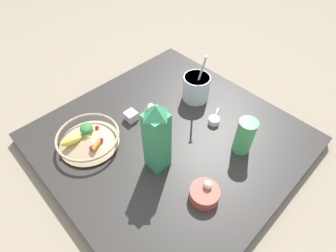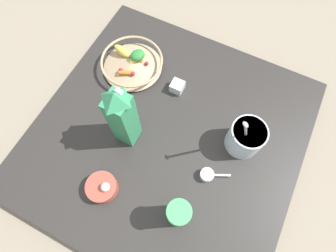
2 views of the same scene
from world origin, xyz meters
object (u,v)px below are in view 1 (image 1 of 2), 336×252
(drinking_cup, at_px, (245,136))
(fruit_bowl, at_px, (88,138))
(spice_jar, at_px, (131,116))
(milk_carton, at_px, (157,138))
(garlic_bowl, at_px, (205,193))
(yogurt_tub, at_px, (196,87))

(drinking_cup, bearing_deg, fruit_bowl, -46.55)
(drinking_cup, distance_m, spice_jar, 0.47)
(milk_carton, bearing_deg, garlic_bowl, 95.90)
(milk_carton, bearing_deg, spice_jar, -106.51)
(fruit_bowl, height_order, drinking_cup, drinking_cup)
(milk_carton, height_order, drinking_cup, milk_carton)
(spice_jar, bearing_deg, drinking_cup, 116.01)
(milk_carton, bearing_deg, fruit_bowl, -63.33)
(yogurt_tub, xyz_separation_m, spice_jar, (0.30, -0.10, -0.05))
(spice_jar, bearing_deg, milk_carton, 73.49)
(drinking_cup, relative_size, spice_jar, 3.18)
(yogurt_tub, distance_m, drinking_cup, 0.34)
(milk_carton, relative_size, drinking_cup, 1.96)
(drinking_cup, xyz_separation_m, garlic_bowl, (0.26, 0.03, -0.06))
(milk_carton, xyz_separation_m, garlic_bowl, (-0.02, 0.21, -0.13))
(milk_carton, height_order, spice_jar, milk_carton)
(drinking_cup, height_order, spice_jar, drinking_cup)
(milk_carton, relative_size, garlic_bowl, 2.93)
(fruit_bowl, relative_size, garlic_bowl, 2.41)
(yogurt_tub, bearing_deg, garlic_bowl, 45.23)
(yogurt_tub, relative_size, spice_jar, 5.64)
(spice_jar, bearing_deg, yogurt_tub, 162.09)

